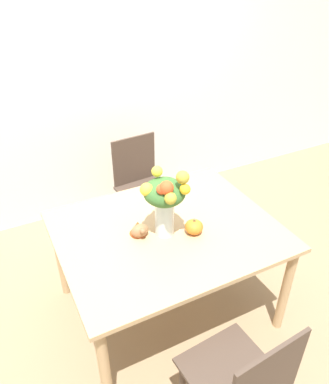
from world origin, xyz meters
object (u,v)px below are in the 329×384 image
dining_chair_near_window (142,186)px  dining_chair_far_side (241,382)px  turkey_figurine (139,229)px  flower_vase (165,199)px  pumpkin (194,227)px

dining_chair_near_window → dining_chair_far_side: size_ratio=1.00×
turkey_figurine → dining_chair_far_side: bearing=-83.2°
flower_vase → pumpkin: (0.16, -0.07, -0.21)m
turkey_figurine → dining_chair_near_window: dining_chair_near_window is taller
flower_vase → pumpkin: size_ratio=4.09×
turkey_figurine → flower_vase: bearing=-23.7°
pumpkin → dining_chair_far_side: size_ratio=0.13×
flower_vase → turkey_figurine: flower_vase is taller
dining_chair_near_window → dining_chair_far_side: 1.84m
flower_vase → dining_chair_near_window: flower_vase is taller
flower_vase → dining_chair_near_window: bearing=74.8°
turkey_figurine → dining_chair_near_window: 1.02m
pumpkin → turkey_figurine: pumpkin is taller
turkey_figurine → pumpkin: bearing=-23.7°
dining_chair_near_window → dining_chair_far_side: (-0.29, -1.82, 0.00)m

